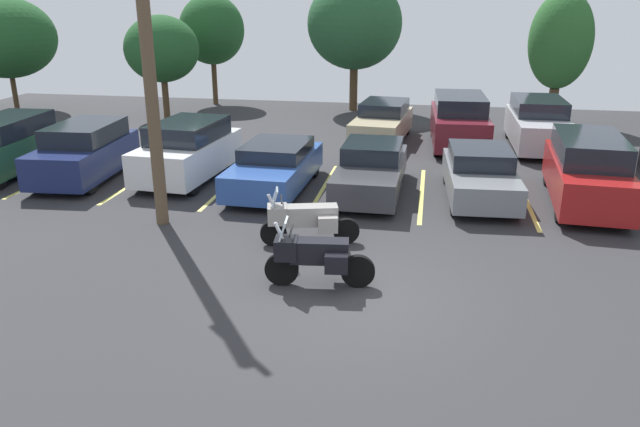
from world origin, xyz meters
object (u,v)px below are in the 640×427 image
object	(u,v)px
motorcycle_touring	(316,255)
car_green	(5,146)
car_charcoal	(371,170)
motorcycle_second	(306,218)
car_blue	(275,167)
car_far_maroon	(459,121)
car_far_champagne	(382,122)
car_red	(587,171)
car_far_silver	(538,124)
utility_pole	(146,33)
car_white	(188,151)
car_navy	(85,152)
car_grey	(480,174)

from	to	relation	value
motorcycle_touring	car_green	size ratio (longest dim) A/B	0.44
car_charcoal	motorcycle_second	bearing A→B (deg)	-104.32
car_blue	car_far_maroon	world-z (taller)	car_far_maroon
car_blue	car_far_champagne	distance (m)	7.30
car_red	car_far_maroon	xyz separation A→B (m)	(-3.19, 6.34, 0.02)
car_far_maroon	car_charcoal	bearing A→B (deg)	-112.65
car_far_silver	car_blue	bearing A→B (deg)	-140.98
motorcycle_touring	car_charcoal	world-z (taller)	car_charcoal
car_red	utility_pole	distance (m)	11.89
car_charcoal	car_far_silver	distance (m)	8.65
car_white	car_far_maroon	world-z (taller)	car_far_maroon
car_far_champagne	car_far_maroon	bearing A→B (deg)	-6.39
car_far_silver	car_green	bearing A→B (deg)	-158.98
car_white	car_far_champagne	world-z (taller)	car_white
car_navy	car_charcoal	world-z (taller)	car_navy
car_grey	car_red	world-z (taller)	car_red
utility_pole	car_white	bearing A→B (deg)	101.60
car_grey	car_far_silver	bearing A→B (deg)	69.26
motorcycle_touring	car_far_silver	world-z (taller)	car_far_silver
car_far_champagne	car_far_maroon	xyz separation A→B (m)	(2.89, -0.32, 0.22)
motorcycle_touring	car_green	distance (m)	12.86
motorcycle_touring	car_far_silver	distance (m)	14.22
motorcycle_second	car_grey	distance (m)	5.87
car_blue	car_red	size ratio (longest dim) A/B	0.93
car_navy	car_grey	world-z (taller)	car_navy
car_blue	utility_pole	world-z (taller)	utility_pole
car_red	utility_pole	world-z (taller)	utility_pole
car_red	car_far_silver	xyz separation A→B (m)	(-0.29, 6.61, -0.05)
car_far_maroon	car_white	bearing A→B (deg)	-144.67
car_navy	car_grey	size ratio (longest dim) A/B	0.99
car_far_silver	car_navy	bearing A→B (deg)	-154.78
car_green	car_grey	distance (m)	14.74
car_navy	car_far_champagne	size ratio (longest dim) A/B	0.93
car_far_maroon	car_grey	bearing A→B (deg)	-86.57
car_red	car_far_champagne	world-z (taller)	car_red
car_grey	utility_pole	distance (m)	9.51
car_far_champagne	utility_pole	size ratio (longest dim) A/B	0.52
car_green	utility_pole	size ratio (longest dim) A/B	0.54
car_blue	car_far_silver	distance (m)	10.76
car_far_maroon	car_far_silver	distance (m)	2.91
car_navy	car_white	world-z (taller)	car_white
utility_pole	car_grey	bearing A→B (deg)	23.41
car_far_silver	utility_pole	world-z (taller)	utility_pole
car_grey	car_far_maroon	xyz separation A→B (m)	(-0.38, 6.38, 0.26)
car_grey	car_red	xyz separation A→B (m)	(2.81, 0.03, 0.24)
car_far_maroon	car_red	bearing A→B (deg)	-63.29
motorcycle_second	utility_pole	xyz separation A→B (m)	(-3.84, 0.75, 3.99)
car_far_silver	utility_pole	xyz separation A→B (m)	(-10.46, -10.08, 3.74)
car_white	car_red	size ratio (longest dim) A/B	0.89
car_blue	car_charcoal	world-z (taller)	car_charcoal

